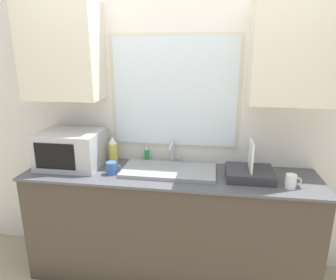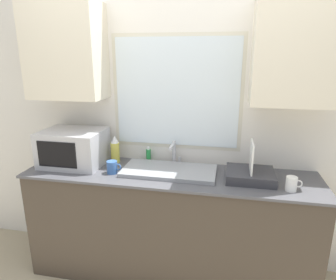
{
  "view_description": "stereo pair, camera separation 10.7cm",
  "coord_description": "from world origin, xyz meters",
  "px_view_note": "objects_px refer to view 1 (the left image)",
  "views": [
    {
      "loc": [
        0.32,
        -1.88,
        1.82
      ],
      "look_at": [
        -0.01,
        0.25,
        1.2
      ],
      "focal_mm": 32.0,
      "sensor_mm": 36.0,
      "label": 1
    },
    {
      "loc": [
        0.43,
        -1.87,
        1.82
      ],
      "look_at": [
        -0.01,
        0.25,
        1.2
      ],
      "focal_mm": 32.0,
      "sensor_mm": 36.0,
      "label": 2
    }
  ],
  "objects_px": {
    "microwave": "(71,149)",
    "soap_bottle": "(147,155)",
    "faucet": "(173,151)",
    "dish_rack": "(250,172)",
    "mug_near_sink": "(112,168)",
    "spray_bottle": "(113,150)"
  },
  "relations": [
    {
      "from": "dish_rack",
      "to": "mug_near_sink",
      "type": "bearing_deg",
      "value": -175.16
    },
    {
      "from": "faucet",
      "to": "mug_near_sink",
      "type": "xyz_separation_m",
      "value": [
        -0.44,
        -0.28,
        -0.07
      ]
    },
    {
      "from": "faucet",
      "to": "mug_near_sink",
      "type": "distance_m",
      "value": 0.53
    },
    {
      "from": "faucet",
      "to": "dish_rack",
      "type": "xyz_separation_m",
      "value": [
        0.61,
        -0.19,
        -0.08
      ]
    },
    {
      "from": "dish_rack",
      "to": "soap_bottle",
      "type": "xyz_separation_m",
      "value": [
        -0.84,
        0.22,
        0.01
      ]
    },
    {
      "from": "spray_bottle",
      "to": "faucet",
      "type": "bearing_deg",
      "value": 3.73
    },
    {
      "from": "faucet",
      "to": "spray_bottle",
      "type": "xyz_separation_m",
      "value": [
        -0.51,
        -0.03,
        -0.01
      ]
    },
    {
      "from": "faucet",
      "to": "dish_rack",
      "type": "distance_m",
      "value": 0.65
    },
    {
      "from": "spray_bottle",
      "to": "soap_bottle",
      "type": "relative_size",
      "value": 1.75
    },
    {
      "from": "microwave",
      "to": "soap_bottle",
      "type": "bearing_deg",
      "value": 17.63
    },
    {
      "from": "faucet",
      "to": "soap_bottle",
      "type": "height_order",
      "value": "faucet"
    },
    {
      "from": "dish_rack",
      "to": "soap_bottle",
      "type": "distance_m",
      "value": 0.87
    },
    {
      "from": "dish_rack",
      "to": "spray_bottle",
      "type": "xyz_separation_m",
      "value": [
        -1.12,
        0.16,
        0.07
      ]
    },
    {
      "from": "faucet",
      "to": "spray_bottle",
      "type": "bearing_deg",
      "value": -176.27
    },
    {
      "from": "microwave",
      "to": "soap_bottle",
      "type": "distance_m",
      "value": 0.63
    },
    {
      "from": "dish_rack",
      "to": "spray_bottle",
      "type": "bearing_deg",
      "value": 171.94
    },
    {
      "from": "soap_bottle",
      "to": "mug_near_sink",
      "type": "relative_size",
      "value": 1.14
    },
    {
      "from": "faucet",
      "to": "microwave",
      "type": "xyz_separation_m",
      "value": [
        -0.83,
        -0.16,
        0.02
      ]
    },
    {
      "from": "faucet",
      "to": "microwave",
      "type": "distance_m",
      "value": 0.84
    },
    {
      "from": "dish_rack",
      "to": "mug_near_sink",
      "type": "distance_m",
      "value": 1.05
    },
    {
      "from": "microwave",
      "to": "mug_near_sink",
      "type": "bearing_deg",
      "value": -17.75
    },
    {
      "from": "dish_rack",
      "to": "soap_bottle",
      "type": "relative_size",
      "value": 2.63
    }
  ]
}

